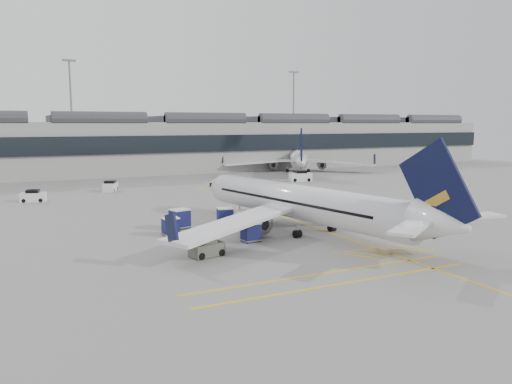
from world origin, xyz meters
name	(u,v)px	position (x,y,z in m)	size (l,w,h in m)	color
ground	(242,246)	(0.00, 0.00, 0.00)	(220.00, 220.00, 0.00)	gray
terminal	(105,145)	(0.00, 71.93, 6.14)	(200.00, 20.45, 12.40)	#9E9E99
light_masts	(86,108)	(-1.67, 86.00, 14.49)	(113.00, 0.60, 25.45)	slate
apron_markings	(286,218)	(10.00, 10.00, 0.01)	(0.25, 60.00, 0.01)	gold
airliner_main	(304,203)	(8.02, 2.79, 2.86)	(32.91, 36.28, 9.73)	silver
airliner_far	(298,159)	(39.75, 57.57, 2.90)	(30.56, 33.71, 9.88)	silver
belt_loader	(251,221)	(4.32, 7.39, 0.53)	(4.54, 2.28, 1.80)	silver
baggage_cart_a	(225,216)	(2.23, 9.40, 0.98)	(1.97, 1.73, 1.83)	gray
baggage_cart_b	(251,231)	(1.41, 1.20, 0.94)	(1.77, 1.50, 1.76)	gray
baggage_cart_c	(180,218)	(-2.73, 9.57, 1.09)	(2.25, 1.99, 2.03)	gray
baggage_cart_d	(171,226)	(-4.43, 7.04, 0.92)	(1.68, 1.40, 1.72)	gray
ramp_agent_a	(241,218)	(3.05, 7.06, 1.00)	(0.73, 0.48, 2.01)	#FF4D0D
ramp_agent_b	(257,227)	(2.84, 2.85, 0.88)	(0.86, 0.67, 1.76)	#FD540D
pushback_tug	(207,248)	(-4.01, -1.82, 0.66)	(2.93, 2.14, 1.48)	#595C4E
safety_cone_nose	(261,200)	(12.96, 22.18, 0.24)	(0.34, 0.34, 0.47)	#F24C0A
safety_cone_engine	(341,225)	(12.47, 2.68, 0.23)	(0.34, 0.34, 0.47)	#F24C0A
service_van_left	(33,196)	(-15.67, 35.63, 0.75)	(3.55, 2.34, 1.68)	white
service_van_mid	(110,186)	(-4.14, 42.11, 0.77)	(2.88, 3.76, 1.73)	white
service_van_right	(300,176)	(30.28, 40.58, 0.93)	(4.39, 2.85, 2.08)	white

